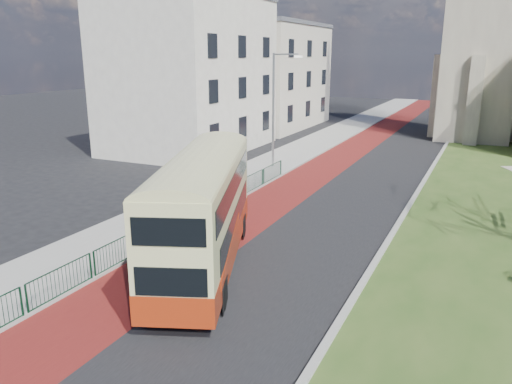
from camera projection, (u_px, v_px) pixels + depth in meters
The scene contains 11 objects.
ground at pixel (193, 273), 18.98m from camera, with size 160.00×160.00×0.00m, color black.
road_carriageway at pixel (360, 170), 35.77m from camera, with size 9.00×120.00×0.01m, color black.
bus_lane at pixel (324, 166), 36.89m from camera, with size 3.40×120.00×0.01m, color #591414.
pavement_west at pixel (277, 161), 38.44m from camera, with size 4.00×120.00×0.12m, color gray.
kerb_west at pixel (302, 163), 37.62m from camera, with size 0.25×120.00×0.13m, color #999993.
kerb_east at pixel (431, 170), 35.60m from camera, with size 0.25×80.00×0.13m, color #999993.
pedestrian_railing at pixel (185, 218), 23.53m from camera, with size 0.07×24.00×1.12m.
street_block_near at pixel (189, 73), 42.17m from camera, with size 10.30×14.30×13.00m.
street_block_far at pixel (267, 75), 56.31m from camera, with size 10.30×16.30×11.50m.
streetlamp at pixel (275, 104), 35.22m from camera, with size 2.13×0.18×8.00m.
bus at pixel (203, 207), 18.74m from camera, with size 6.07×10.65×4.38m.
Camera 1 is at (9.66, -14.75, 8.04)m, focal length 35.00 mm.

